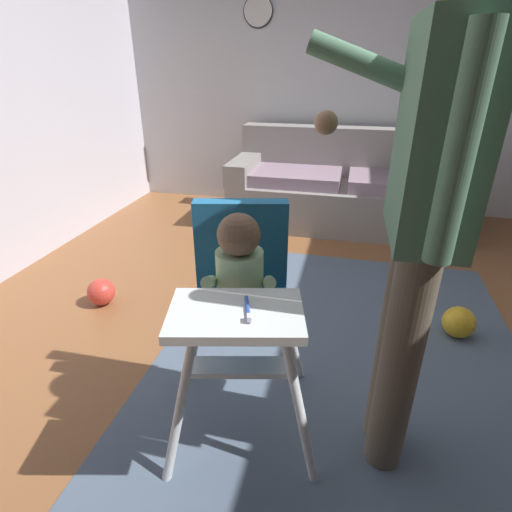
{
  "coord_description": "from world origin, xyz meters",
  "views": [
    {
      "loc": [
        0.19,
        -1.92,
        1.43
      ],
      "look_at": [
        -0.11,
        -0.67,
        0.81
      ],
      "focal_mm": 28.4,
      "sensor_mm": 36.0,
      "label": 1
    }
  ],
  "objects": [
    {
      "name": "wall_clock",
      "position": [
        -0.83,
        2.39,
        1.85
      ],
      "size": [
        0.29,
        0.04,
        0.29
      ],
      "color": "white"
    },
    {
      "name": "couch",
      "position": [
        0.14,
        1.91,
        0.33
      ],
      "size": [
        2.09,
        0.86,
        0.86
      ],
      "rotation": [
        0.0,
        0.0,
        -1.57
      ],
      "color": "gray",
      "rests_on": "ground"
    },
    {
      "name": "area_rug",
      "position": [
        0.23,
        -0.22,
        0.0
      ],
      "size": [
        1.91,
        2.61,
        0.01
      ],
      "primitive_type": "cube",
      "color": "slate",
      "rests_on": "ground"
    },
    {
      "name": "adult_standing",
      "position": [
        0.41,
        -0.66,
        0.98
      ],
      "size": [
        0.52,
        0.49,
        1.73
      ],
      "rotation": [
        0.0,
        0.0,
        -3.12
      ],
      "color": "brown",
      "rests_on": "ground"
    },
    {
      "name": "toy_ball",
      "position": [
        -1.31,
        0.03,
        0.09
      ],
      "size": [
        0.17,
        0.17,
        0.17
      ],
      "primitive_type": "sphere",
      "color": "#D13D33",
      "rests_on": "ground"
    },
    {
      "name": "high_chair",
      "position": [
        -0.17,
        -0.67,
        0.68
      ],
      "size": [
        0.72,
        0.82,
        0.98
      ],
      "rotation": [
        0.0,
        0.0,
        -1.34
      ],
      "color": "white",
      "rests_on": "ground"
    },
    {
      "name": "ground",
      "position": [
        0.0,
        0.0,
        -0.05
      ],
      "size": [
        5.95,
        6.41,
        0.1
      ],
      "primitive_type": "cube",
      "color": "brown"
    },
    {
      "name": "wall_far",
      "position": [
        0.0,
        2.43,
        1.29
      ],
      "size": [
        5.15,
        0.06,
        2.58
      ],
      "primitive_type": "cube",
      "color": "silver",
      "rests_on": "ground"
    },
    {
      "name": "toy_ball_second",
      "position": [
        0.87,
        0.21,
        0.09
      ],
      "size": [
        0.18,
        0.18,
        0.18
      ],
      "primitive_type": "sphere",
      "color": "gold",
      "rests_on": "ground"
    }
  ]
}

